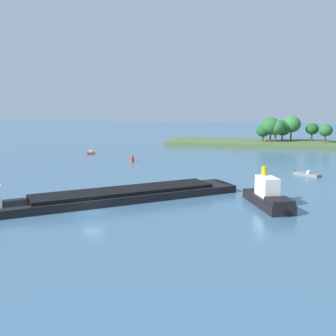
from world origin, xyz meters
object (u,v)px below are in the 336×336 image
Objects in this scene: cargo_barge at (108,196)px; tugboat at (268,197)px; channel_buoy_red at (132,159)px; small_motorboat at (307,174)px; fishing_skiff at (90,153)px.

cargo_barge is 21.68m from tugboat.
tugboat is 5.76× the size of channel_buoy_red.
small_motorboat is at bearing 42.05° from cargo_barge.
cargo_barge is 17.13× the size of channel_buoy_red.
channel_buoy_red is (-36.28, 8.47, 0.55)m from small_motorboat.
cargo_barge is at bearing -64.54° from fishing_skiff.
tugboat is at bearing -107.53° from small_motorboat.
channel_buoy_red is (-28.72, 32.38, -0.48)m from tugboat.
tugboat is (-7.56, -23.92, 1.03)m from small_motorboat.
channel_buoy_red is at bearing 101.67° from cargo_barge.
tugboat is at bearing 6.19° from cargo_barge.
tugboat is at bearing -45.26° from fishing_skiff.
small_motorboat is 39.20m from cargo_barge.
fishing_skiff is at bearing 115.46° from cargo_barge.
tugboat is 43.29m from channel_buoy_red.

